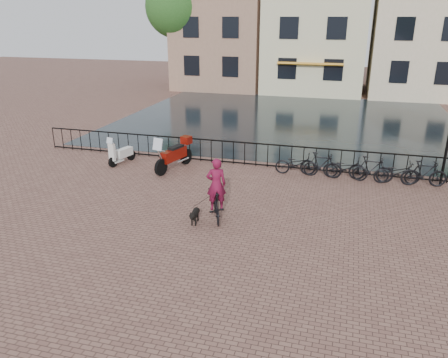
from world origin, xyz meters
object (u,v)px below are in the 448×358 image
(dog, at_px, (195,216))
(motorcycle, at_px, (174,151))
(scooter, at_px, (121,149))
(cyclist, at_px, (216,193))

(dog, xyz_separation_m, motorcycle, (-2.52, 4.55, 0.54))
(dog, xyz_separation_m, scooter, (-5.00, 4.68, 0.41))
(motorcycle, relative_size, scooter, 1.54)
(dog, height_order, scooter, scooter)
(cyclist, relative_size, scooter, 1.57)
(cyclist, relative_size, motorcycle, 1.02)
(dog, bearing_deg, scooter, 130.16)
(dog, bearing_deg, motorcycle, 112.28)
(dog, relative_size, scooter, 0.52)
(cyclist, bearing_deg, scooter, -58.82)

